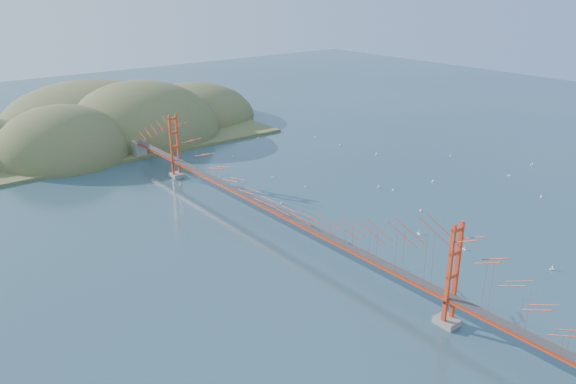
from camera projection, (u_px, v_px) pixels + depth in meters
ground at (275, 231)px, 81.24m from camera, size 320.00×320.00×0.00m
bridge at (274, 185)px, 78.88m from camera, size 2.20×94.40×12.00m
far_headlands at (108, 133)px, 132.70m from camera, size 84.00×58.00×25.00m
sailboat_10 at (464, 249)px, 75.48m from camera, size 0.51×0.57×0.64m
sailboat_14 at (421, 210)px, 87.99m from camera, size 0.63×0.63×0.66m
sailboat_0 at (419, 233)px, 80.07m from camera, size 0.59×0.65×0.73m
sailboat_2 at (433, 181)px, 100.48m from camera, size 0.53×0.43×0.63m
sailboat_8 at (340, 145)px, 122.76m from camera, size 0.70×0.70×0.73m
sailboat_4 at (393, 189)px, 96.70m from camera, size 0.46×0.53×0.60m
sailboat_3 at (281, 203)px, 90.85m from camera, size 0.56×0.55×0.63m
sailboat_11 at (532, 165)px, 109.55m from camera, size 0.66×0.66×0.69m
sailboat_15 at (258, 138)px, 127.59m from camera, size 0.64×0.64×0.72m
sailboat_5 at (509, 175)px, 103.75m from camera, size 0.58×0.63×0.71m
sailboat_7 at (315, 137)px, 128.74m from camera, size 0.52×0.52×0.56m
sailboat_16 at (273, 177)px, 102.75m from camera, size 0.61×0.61×0.64m
sailboat_1 at (378, 187)px, 97.92m from camera, size 0.61×0.61×0.65m
sailboat_13 at (541, 196)px, 93.62m from camera, size 0.67×0.67×0.70m
sailboat_9 at (450, 156)px, 114.99m from camera, size 0.60×0.60×0.63m
sailboat_12 at (233, 156)px, 114.81m from camera, size 0.51×0.49×0.57m
sailboat_6 at (552, 269)px, 70.23m from camera, size 0.63×0.63×0.66m
sailboat_17 at (376, 154)px, 116.09m from camera, size 0.55×0.44×0.64m
sailboat_extra_0 at (305, 186)px, 98.19m from camera, size 0.50×0.50×0.56m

